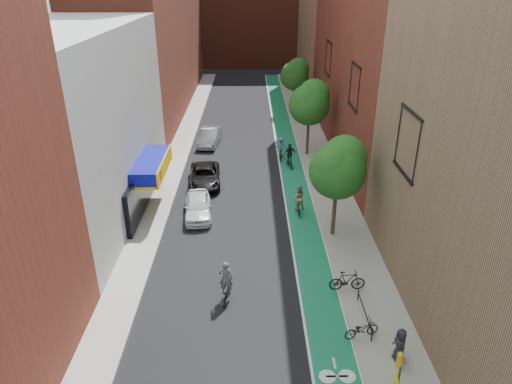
{
  "coord_description": "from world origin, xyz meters",
  "views": [
    {
      "loc": [
        0.53,
        -14.36,
        14.74
      ],
      "look_at": [
        0.89,
        13.23,
        1.5
      ],
      "focal_mm": 32.0,
      "sensor_mm": 36.0,
      "label": 1
    }
  ],
  "objects_px": {
    "parked_car_white": "(198,206)",
    "pedestrian": "(400,345)",
    "cyclist_lead": "(226,287)",
    "parked_car_silver": "(210,137)",
    "cyclist_lane_mid": "(290,158)",
    "cyclist_lane_far": "(281,150)",
    "fire_hydrant": "(400,359)",
    "cyclist_lane_near": "(298,201)",
    "parked_car_black": "(205,176)"
  },
  "relations": [
    {
      "from": "pedestrian",
      "to": "fire_hydrant",
      "type": "height_order",
      "value": "pedestrian"
    },
    {
      "from": "cyclist_lead",
      "to": "cyclist_lane_mid",
      "type": "xyz_separation_m",
      "value": [
        4.52,
        17.18,
        0.06
      ]
    },
    {
      "from": "parked_car_black",
      "to": "cyclist_lead",
      "type": "relative_size",
      "value": 2.27
    },
    {
      "from": "parked_car_black",
      "to": "parked_car_white",
      "type": "bearing_deg",
      "value": -94.35
    },
    {
      "from": "fire_hydrant",
      "to": "cyclist_lead",
      "type": "bearing_deg",
      "value": 147.79
    },
    {
      "from": "parked_car_white",
      "to": "cyclist_lead",
      "type": "bearing_deg",
      "value": -81.18
    },
    {
      "from": "cyclist_lane_near",
      "to": "cyclist_lane_far",
      "type": "relative_size",
      "value": 1.03
    },
    {
      "from": "parked_car_silver",
      "to": "parked_car_black",
      "type": "bearing_deg",
      "value": -82.09
    },
    {
      "from": "parked_car_white",
      "to": "pedestrian",
      "type": "height_order",
      "value": "pedestrian"
    },
    {
      "from": "cyclist_lane_mid",
      "to": "fire_hydrant",
      "type": "distance_m",
      "value": 21.94
    },
    {
      "from": "parked_car_black",
      "to": "fire_hydrant",
      "type": "relative_size",
      "value": 6.2
    },
    {
      "from": "cyclist_lead",
      "to": "pedestrian",
      "type": "bearing_deg",
      "value": 159.95
    },
    {
      "from": "parked_car_black",
      "to": "cyclist_lane_near",
      "type": "height_order",
      "value": "cyclist_lane_near"
    },
    {
      "from": "parked_car_white",
      "to": "parked_car_silver",
      "type": "height_order",
      "value": "parked_car_silver"
    },
    {
      "from": "parked_car_black",
      "to": "cyclist_lane_near",
      "type": "relative_size",
      "value": 2.41
    },
    {
      "from": "cyclist_lane_near",
      "to": "pedestrian",
      "type": "distance_m",
      "value": 13.46
    },
    {
      "from": "parked_car_silver",
      "to": "cyclist_lane_near",
      "type": "bearing_deg",
      "value": -57.36
    },
    {
      "from": "pedestrian",
      "to": "cyclist_lane_near",
      "type": "bearing_deg",
      "value": -177.39
    },
    {
      "from": "cyclist_lane_near",
      "to": "fire_hydrant",
      "type": "height_order",
      "value": "cyclist_lane_near"
    },
    {
      "from": "parked_car_silver",
      "to": "pedestrian",
      "type": "height_order",
      "value": "pedestrian"
    },
    {
      "from": "parked_car_white",
      "to": "pedestrian",
      "type": "distance_m",
      "value": 16.13
    },
    {
      "from": "parked_car_white",
      "to": "parked_car_silver",
      "type": "xyz_separation_m",
      "value": [
        -0.32,
        14.26,
        0.05
      ]
    },
    {
      "from": "parked_car_silver",
      "to": "cyclist_lane_far",
      "type": "distance_m",
      "value": 7.63
    },
    {
      "from": "parked_car_white",
      "to": "pedestrian",
      "type": "xyz_separation_m",
      "value": [
        9.67,
        -12.91,
        0.19
      ]
    },
    {
      "from": "cyclist_lane_far",
      "to": "parked_car_white",
      "type": "bearing_deg",
      "value": 67.86
    },
    {
      "from": "cyclist_lane_mid",
      "to": "cyclist_lane_near",
      "type": "bearing_deg",
      "value": 74.61
    },
    {
      "from": "cyclist_lane_mid",
      "to": "fire_hydrant",
      "type": "bearing_deg",
      "value": 82.3
    },
    {
      "from": "cyclist_lane_mid",
      "to": "cyclist_lane_far",
      "type": "height_order",
      "value": "cyclist_lane_mid"
    },
    {
      "from": "parked_car_silver",
      "to": "cyclist_lead",
      "type": "distance_m",
      "value": 23.21
    },
    {
      "from": "parked_car_black",
      "to": "cyclist_lane_mid",
      "type": "bearing_deg",
      "value": 21.11
    },
    {
      "from": "parked_car_white",
      "to": "cyclist_lane_mid",
      "type": "relative_size",
      "value": 2.03
    },
    {
      "from": "parked_car_silver",
      "to": "cyclist_lane_far",
      "type": "xyz_separation_m",
      "value": [
        6.52,
        -3.97,
        0.12
      ]
    },
    {
      "from": "parked_car_silver",
      "to": "cyclist_lane_near",
      "type": "relative_size",
      "value": 2.26
    },
    {
      "from": "cyclist_lead",
      "to": "cyclist_lane_near",
      "type": "distance_m",
      "value": 10.07
    },
    {
      "from": "fire_hydrant",
      "to": "parked_car_silver",
      "type": "bearing_deg",
      "value": 109.68
    },
    {
      "from": "cyclist_lane_mid",
      "to": "pedestrian",
      "type": "bearing_deg",
      "value": 82.74
    },
    {
      "from": "parked_car_white",
      "to": "cyclist_lane_mid",
      "type": "bearing_deg",
      "value": 45.07
    },
    {
      "from": "cyclist_lane_near",
      "to": "cyclist_lane_far",
      "type": "height_order",
      "value": "cyclist_lane_near"
    },
    {
      "from": "cyclist_lead",
      "to": "cyclist_lane_mid",
      "type": "bearing_deg",
      "value": -95.71
    },
    {
      "from": "cyclist_lane_near",
      "to": "cyclist_lane_far",
      "type": "xyz_separation_m",
      "value": [
        -0.55,
        10.06,
        -0.03
      ]
    },
    {
      "from": "cyclist_lane_mid",
      "to": "cyclist_lane_far",
      "type": "bearing_deg",
      "value": -87.2
    },
    {
      "from": "cyclist_lane_near",
      "to": "pedestrian",
      "type": "relative_size",
      "value": 1.36
    },
    {
      "from": "cyclist_lead",
      "to": "fire_hydrant",
      "type": "xyz_separation_m",
      "value": [
        7.27,
        -4.58,
        -0.2
      ]
    },
    {
      "from": "parked_car_white",
      "to": "parked_car_black",
      "type": "relative_size",
      "value": 0.85
    },
    {
      "from": "cyclist_lane_mid",
      "to": "pedestrian",
      "type": "xyz_separation_m",
      "value": [
        2.86,
        -21.28,
        0.07
      ]
    },
    {
      "from": "cyclist_lane_near",
      "to": "pedestrian",
      "type": "height_order",
      "value": "cyclist_lane_near"
    },
    {
      "from": "cyclist_lead",
      "to": "cyclist_lane_near",
      "type": "relative_size",
      "value": 1.06
    },
    {
      "from": "parked_car_silver",
      "to": "cyclist_lane_far",
      "type": "bearing_deg",
      "value": -25.41
    },
    {
      "from": "cyclist_lead",
      "to": "fire_hydrant",
      "type": "height_order",
      "value": "cyclist_lead"
    },
    {
      "from": "cyclist_lane_near",
      "to": "parked_car_black",
      "type": "bearing_deg",
      "value": -38.83
    }
  ]
}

